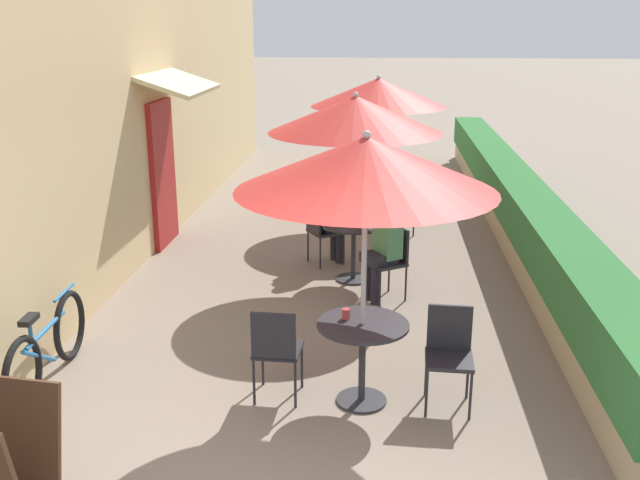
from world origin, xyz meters
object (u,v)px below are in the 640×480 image
coffee_cup_near (346,314)px  coffee_cup_mid (360,223)px  patio_umbrella_far (378,92)px  cafe_chair_far_right (352,183)px  bicycle_leaning (47,348)px  patio_table_near (362,345)px  patio_table_mid (354,239)px  cafe_chair_far_left (403,202)px  seated_patron_mid_left (383,244)px  coffee_cup_far (381,174)px  cafe_chair_mid_left (391,257)px  patio_table_far (376,190)px  patio_umbrella_near (366,164)px  cafe_chair_mid_right (321,228)px  cafe_chair_near_left (449,349)px  seated_patron_mid_right (328,214)px  cafe_chair_near_right (276,346)px  patio_umbrella_mid (355,115)px

coffee_cup_near → coffee_cup_mid: 2.85m
patio_umbrella_far → cafe_chair_far_right: bearing=124.4°
bicycle_leaning → coffee_cup_near: bearing=-2.3°
patio_table_near → coffee_cup_mid: size_ratio=8.75×
patio_table_mid → cafe_chair_far_left: 2.20m
coffee_cup_near → bicycle_leaning: size_ratio=0.05×
seated_patron_mid_left → cafe_chair_far_right: size_ratio=1.44×
coffee_cup_near → coffee_cup_far: (0.27, 5.77, 0.00)m
cafe_chair_mid_left → coffee_cup_mid: cafe_chair_mid_left is taller
patio_table_far → patio_umbrella_near: bearing=-90.4°
cafe_chair_mid_left → cafe_chair_mid_right: same height
coffee_cup_near → bicycle_leaning: bearing=-179.8°
cafe_chair_far_left → cafe_chair_near_left: bearing=154.7°
coffee_cup_far → cafe_chair_mid_right: bearing=-109.4°
patio_table_far → coffee_cup_far: coffee_cup_far is taller
bicycle_leaning → seated_patron_mid_right: bearing=55.3°
patio_table_near → coffee_cup_far: (0.12, 5.86, 0.24)m
patio_umbrella_near → coffee_cup_mid: size_ratio=26.35×
cafe_chair_near_right → cafe_chair_far_left: (1.20, 5.18, 0.00)m
patio_umbrella_near → coffee_cup_near: patio_umbrella_near is taller
cafe_chair_near_right → patio_umbrella_far: bearing=84.9°
cafe_chair_far_right → coffee_cup_far: bearing=16.5°
patio_table_mid → seated_patron_mid_left: seated_patron_mid_left is taller
patio_table_mid → coffee_cup_mid: (0.08, -0.10, 0.24)m
seated_patron_mid_right → cafe_chair_far_left: (1.03, 1.46, -0.17)m
coffee_cup_near → coffee_cup_far: bearing=87.3°
coffee_cup_near → patio_table_far: coffee_cup_near is taller
coffee_cup_near → bicycle_leaning: (-2.70, -0.01, -0.43)m
patio_table_near → coffee_cup_near: coffee_cup_near is taller
patio_table_near → coffee_cup_mid: 2.95m
seated_patron_mid_left → cafe_chair_near_right: bearing=126.7°
cafe_chair_mid_right → seated_patron_mid_right: size_ratio=0.70×
patio_table_near → patio_umbrella_near: bearing=-76.0°
patio_umbrella_far → coffee_cup_near: bearing=-91.9°
patio_table_far → patio_umbrella_far: bearing=0.0°
coffee_cup_near → patio_table_far: 5.66m
coffee_cup_near → patio_umbrella_mid: 3.23m
patio_umbrella_near → seated_patron_mid_left: bearing=86.1°
patio_umbrella_mid → seated_patron_mid_right: 1.60m
patio_umbrella_mid → cafe_chair_mid_right: 1.75m
coffee_cup_near → coffee_cup_far: same height
coffee_cup_far → cafe_chair_near_right: bearing=-98.3°
seated_patron_mid_right → coffee_cup_mid: bearing=-1.7°
patio_umbrella_near → cafe_chair_mid_left: patio_umbrella_near is taller
cafe_chair_near_left → seated_patron_mid_left: bearing=-73.8°
patio_table_near → patio_umbrella_near: size_ratio=0.33×
patio_table_mid → coffee_cup_mid: 0.28m
cafe_chair_far_right → patio_umbrella_far: bearing=5.9°
patio_table_near → cafe_chair_near_left: bearing=3.3°
patio_umbrella_far → cafe_chair_far_left: (0.42, -0.61, -1.59)m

